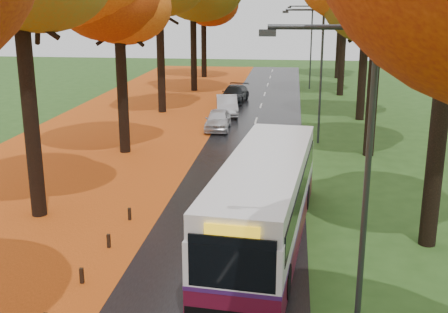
% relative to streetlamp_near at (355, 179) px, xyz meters
% --- Properties ---
extents(road, '(6.50, 90.00, 0.04)m').
position_rel_streetlamp_near_xyz_m(road, '(-3.95, 17.00, -4.69)').
color(road, black).
rests_on(road, ground).
extents(centre_line, '(0.12, 90.00, 0.01)m').
position_rel_streetlamp_near_xyz_m(centre_line, '(-3.95, 17.00, -4.67)').
color(centre_line, silver).
rests_on(centre_line, road).
extents(leaf_verge, '(12.00, 90.00, 0.02)m').
position_rel_streetlamp_near_xyz_m(leaf_verge, '(-12.95, 17.00, -4.70)').
color(leaf_verge, '#8D340C').
rests_on(leaf_verge, ground).
extents(leaf_drift, '(0.90, 90.00, 0.01)m').
position_rel_streetlamp_near_xyz_m(leaf_drift, '(-7.00, 17.00, -4.67)').
color(leaf_drift, '#D65816').
rests_on(leaf_drift, road).
extents(streetlamp_near, '(2.45, 0.18, 8.00)m').
position_rel_streetlamp_near_xyz_m(streetlamp_near, '(0.00, 0.00, 0.00)').
color(streetlamp_near, '#333538').
rests_on(streetlamp_near, ground).
extents(streetlamp_mid, '(2.45, 0.18, 8.00)m').
position_rel_streetlamp_near_xyz_m(streetlamp_mid, '(0.00, 22.00, 0.00)').
color(streetlamp_mid, '#333538').
rests_on(streetlamp_mid, ground).
extents(streetlamp_far, '(2.45, 0.18, 8.00)m').
position_rel_streetlamp_near_xyz_m(streetlamp_far, '(0.00, 44.00, 0.00)').
color(streetlamp_far, '#333538').
rests_on(streetlamp_far, ground).
extents(bus, '(3.75, 11.82, 3.06)m').
position_rel_streetlamp_near_xyz_m(bus, '(-2.26, 7.06, -3.07)').
color(bus, '#530D20').
rests_on(bus, road).
extents(car_white, '(1.73, 4.02, 1.35)m').
position_rel_streetlamp_near_xyz_m(car_white, '(-6.30, 24.79, -4.00)').
color(car_white, silver).
rests_on(car_white, road).
extents(car_silver, '(2.21, 4.59, 1.45)m').
position_rel_streetlamp_near_xyz_m(car_silver, '(-6.30, 29.87, -3.95)').
color(car_silver, '#A5A7AD').
rests_on(car_silver, road).
extents(car_dark, '(2.37, 4.97, 1.40)m').
position_rel_streetlamp_near_xyz_m(car_dark, '(-6.30, 35.46, -3.97)').
color(car_dark, black).
rests_on(car_dark, road).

